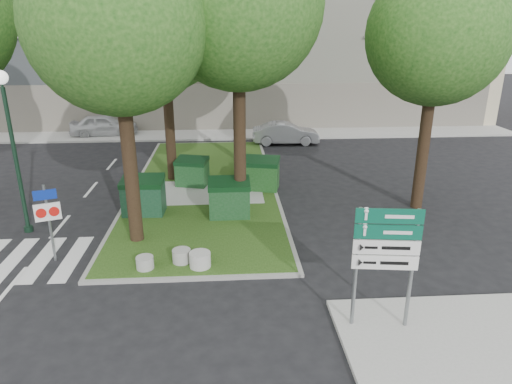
{
  "coord_description": "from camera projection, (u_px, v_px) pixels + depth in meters",
  "views": [
    {
      "loc": [
        1.52,
        -11.42,
        6.68
      ],
      "look_at": [
        2.39,
        1.61,
        2.0
      ],
      "focal_mm": 32.0,
      "sensor_mm": 36.0,
      "label": 1
    }
  ],
  "objects": [
    {
      "name": "ground",
      "position": [
        176.0,
        280.0,
        12.89
      ],
      "size": [
        120.0,
        120.0,
        0.0
      ],
      "primitive_type": "plane",
      "color": "black",
      "rests_on": "ground"
    },
    {
      "name": "median_island",
      "position": [
        204.0,
        186.0,
        20.41
      ],
      "size": [
        6.0,
        16.0,
        0.12
      ],
      "primitive_type": "cube",
      "color": "#204012",
      "rests_on": "ground"
    },
    {
      "name": "median_kerb",
      "position": [
        204.0,
        186.0,
        20.42
      ],
      "size": [
        6.3,
        16.3,
        0.1
      ],
      "primitive_type": "cube",
      "color": "gray",
      "rests_on": "ground"
    },
    {
      "name": "sidewalk_corner",
      "position": [
        458.0,
        349.0,
        9.99
      ],
      "size": [
        5.0,
        4.0,
        0.12
      ],
      "primitive_type": "cube",
      "color": "#999993",
      "rests_on": "ground"
    },
    {
      "name": "building_sidewalk",
      "position": [
        203.0,
        135.0,
        30.25
      ],
      "size": [
        42.0,
        3.0,
        0.12
      ],
      "primitive_type": "cube",
      "color": "#999993",
      "rests_on": "ground"
    },
    {
      "name": "zebra_crossing",
      "position": [
        58.0,
        258.0,
        14.06
      ],
      "size": [
        5.0,
        3.0,
        0.01
      ],
      "primitive_type": "cube",
      "color": "silver",
      "rests_on": "ground"
    },
    {
      "name": "apartment_building",
      "position": [
        203.0,
        11.0,
        34.62
      ],
      "size": [
        41.0,
        12.0,
        16.0
      ],
      "primitive_type": "cube",
      "color": "beige",
      "rests_on": "ground"
    },
    {
      "name": "tree_median_near_left",
      "position": [
        118.0,
        5.0,
        12.74
      ],
      "size": [
        5.2,
        5.2,
        10.53
      ],
      "color": "black",
      "rests_on": "ground"
    },
    {
      "name": "tree_median_mid",
      "position": [
        165.0,
        21.0,
        18.99
      ],
      "size": [
        4.8,
        4.8,
        9.99
      ],
      "color": "black",
      "rests_on": "ground"
    },
    {
      "name": "tree_street_right",
      "position": [
        441.0,
        20.0,
        15.86
      ],
      "size": [
        5.0,
        5.0,
        10.06
      ],
      "color": "black",
      "rests_on": "ground"
    },
    {
      "name": "dumpster_a",
      "position": [
        143.0,
        196.0,
        17.02
      ],
      "size": [
        1.59,
        1.15,
        1.44
      ],
      "rotation": [
        0.0,
        0.0,
        -0.04
      ],
      "color": "#0D311B",
      "rests_on": "median_island"
    },
    {
      "name": "dumpster_b",
      "position": [
        192.0,
        172.0,
        20.12
      ],
      "size": [
        1.57,
        1.28,
        1.27
      ],
      "rotation": [
        0.0,
        0.0,
        -0.26
      ],
      "color": "#123F18",
      "rests_on": "median_island"
    },
    {
      "name": "dumpster_c",
      "position": [
        229.0,
        198.0,
        16.8
      ],
      "size": [
        1.53,
        1.08,
        1.42
      ],
      "rotation": [
        0.0,
        0.0,
        0.01
      ],
      "color": "#103516",
      "rests_on": "median_island"
    },
    {
      "name": "dumpster_d",
      "position": [
        261.0,
        174.0,
        19.66
      ],
      "size": [
        1.71,
        1.37,
        1.4
      ],
      "rotation": [
        0.0,
        0.0,
        -0.23
      ],
      "color": "#144013",
      "rests_on": "median_island"
    },
    {
      "name": "bollard_left",
      "position": [
        145.0,
        263.0,
        13.2
      ],
      "size": [
        0.51,
        0.51,
        0.36
      ],
      "primitive_type": "cylinder",
      "color": "#9A9A95",
      "rests_on": "median_island"
    },
    {
      "name": "bollard_right",
      "position": [
        200.0,
        260.0,
        13.28
      ],
      "size": [
        0.62,
        0.62,
        0.44
      ],
      "primitive_type": "cylinder",
      "color": "#ABAAA5",
      "rests_on": "median_island"
    },
    {
      "name": "bollard_mid",
      "position": [
        182.0,
        256.0,
        13.56
      ],
      "size": [
        0.55,
        0.55,
        0.39
      ],
      "primitive_type": "cylinder",
      "color": "#989893",
      "rests_on": "median_island"
    },
    {
      "name": "litter_bin",
      "position": [
        242.0,
        165.0,
        22.16
      ],
      "size": [
        0.38,
        0.38,
        0.67
      ],
      "primitive_type": "cylinder",
      "color": "#CAD118",
      "rests_on": "median_island"
    },
    {
      "name": "street_lamp",
      "position": [
        11.0,
        135.0,
        14.8
      ],
      "size": [
        0.44,
        0.44,
        5.48
      ],
      "color": "black",
      "rests_on": "ground"
    },
    {
      "name": "traffic_sign_pole",
      "position": [
        48.0,
        213.0,
        13.42
      ],
      "size": [
        0.7,
        0.28,
        2.44
      ],
      "rotation": [
        0.0,
        0.0,
        0.34
      ],
      "color": "slate",
      "rests_on": "ground"
    },
    {
      "name": "directional_sign",
      "position": [
        386.0,
        250.0,
        10.1
      ],
      "size": [
        1.46,
        0.25,
        2.94
      ],
      "rotation": [
        0.0,
        0.0,
        -0.12
      ],
      "color": "slate",
      "rests_on": "sidewalk_corner"
    },
    {
      "name": "car_white",
      "position": [
        104.0,
        125.0,
        29.89
      ],
      "size": [
        4.4,
        2.1,
        1.45
      ],
      "primitive_type": "imported",
      "rotation": [
        0.0,
        0.0,
        1.66
      ],
      "color": "silver",
      "rests_on": "ground"
    },
    {
      "name": "car_silver",
      "position": [
        286.0,
        133.0,
        27.9
      ],
      "size": [
        4.07,
        1.52,
        1.33
      ],
      "primitive_type": "imported",
      "rotation": [
        0.0,
        0.0,
        1.54
      ],
      "color": "#A1A3A9",
      "rests_on": "ground"
    }
  ]
}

